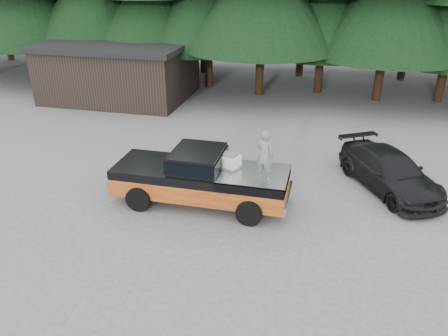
% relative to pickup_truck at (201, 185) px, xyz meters
% --- Properties ---
extents(ground, '(120.00, 120.00, 0.00)m').
position_rel_pickup_truck_xyz_m(ground, '(0.69, -0.73, -0.67)').
color(ground, '#4E4F51').
rests_on(ground, ground).
extents(pickup_truck, '(6.00, 2.04, 1.33)m').
position_rel_pickup_truck_xyz_m(pickup_truck, '(0.00, 0.00, 0.00)').
color(pickup_truck, '#C0611A').
rests_on(pickup_truck, ground).
extents(truck_cab, '(1.66, 1.90, 0.59)m').
position_rel_pickup_truck_xyz_m(truck_cab, '(-0.10, 0.00, 0.96)').
color(truck_cab, black).
rests_on(truck_cab, pickup_truck).
extents(air_compressor, '(0.75, 0.69, 0.42)m').
position_rel_pickup_truck_xyz_m(air_compressor, '(0.95, 0.19, 0.87)').
color(air_compressor, silver).
rests_on(air_compressor, pickup_truck).
extents(man_on_bed, '(0.67, 0.53, 1.61)m').
position_rel_pickup_truck_xyz_m(man_on_bed, '(2.17, -0.34, 1.47)').
color(man_on_bed, slate).
rests_on(man_on_bed, pickup_truck).
extents(parked_car, '(4.01, 5.02, 1.36)m').
position_rel_pickup_truck_xyz_m(parked_car, '(6.29, 2.57, 0.02)').
color(parked_car, black).
rests_on(parked_car, ground).
extents(utility_building, '(8.40, 6.40, 3.30)m').
position_rel_pickup_truck_xyz_m(utility_building, '(-8.31, 11.27, 1.00)').
color(utility_building, black).
rests_on(utility_building, ground).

